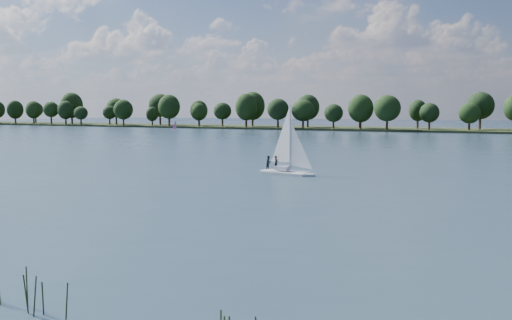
{
  "coord_description": "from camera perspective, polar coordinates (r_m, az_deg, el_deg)",
  "views": [
    {
      "loc": [
        38.15,
        -23.82,
        8.66
      ],
      "look_at": [
        7.43,
        37.58,
        2.5
      ],
      "focal_mm": 40.0,
      "sensor_mm": 36.0,
      "label": 1
    }
  ],
  "objects": [
    {
      "name": "far_shore",
      "position": [
        239.04,
        17.4,
        2.82
      ],
      "size": [
        660.0,
        40.0,
        1.5
      ],
      "primitive_type": "cube",
      "color": "black",
      "rests_on": "ground"
    },
    {
      "name": "sailboat",
      "position": [
        75.55,
        2.91,
        0.6
      ],
      "size": [
        7.6,
        3.28,
        9.69
      ],
      "rotation": [
        0.0,
        0.0,
        -0.17
      ],
      "color": "silver",
      "rests_on": "ground"
    },
    {
      "name": "dinghy_pink",
      "position": [
        234.12,
        -8.0,
        3.23
      ],
      "size": [
        3.14,
        2.25,
        4.68
      ],
      "rotation": [
        0.0,
        0.0,
        0.42
      ],
      "color": "silver",
      "rests_on": "ground"
    },
    {
      "name": "ground",
      "position": [
        129.85,
        9.43,
        1.23
      ],
      "size": [
        700.0,
        700.0,
        0.0
      ],
      "primitive_type": "plane",
      "color": "#233342",
      "rests_on": "ground"
    },
    {
      "name": "pontoon",
      "position": [
        323.4,
        -20.52,
        3.27
      ],
      "size": [
        4.31,
        2.74,
        0.5
      ],
      "primitive_type": "cube",
      "rotation": [
        0.0,
        0.0,
        0.2
      ],
      "color": "#595C5E",
      "rests_on": "ground"
    },
    {
      "name": "treeline",
      "position": [
        235.79,
        15.46,
        4.83
      ],
      "size": [
        563.03,
        73.81,
        18.37
      ],
      "color": "black",
      "rests_on": "ground"
    }
  ]
}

